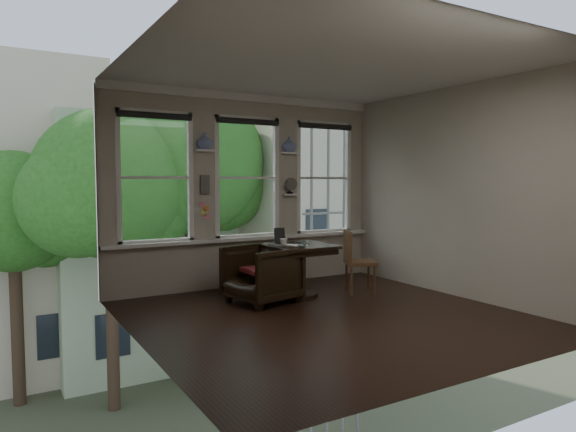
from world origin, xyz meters
TOP-DOWN VIEW (x-y plane):
  - ground at (0.00, 0.00)m, footprint 4.50×4.50m
  - ceiling at (0.00, 0.00)m, footprint 4.50×4.50m
  - wall_back at (0.00, 2.25)m, footprint 4.50×0.00m
  - wall_front at (0.00, -2.25)m, footprint 4.50×0.00m
  - wall_left at (-2.25, 0.00)m, footprint 0.00×4.50m
  - wall_right at (2.25, 0.00)m, footprint 0.00×4.50m
  - window_left at (-1.45, 2.25)m, footprint 1.10×0.12m
  - window_center at (0.00, 2.25)m, footprint 1.10×0.12m
  - window_right at (1.45, 2.25)m, footprint 1.10×0.12m
  - shelf_left at (-0.72, 2.15)m, footprint 0.26×0.16m
  - shelf_right at (0.72, 2.15)m, footprint 0.26×0.16m
  - intercom at (-0.72, 2.18)m, footprint 0.14×0.06m
  - sticky_notes at (-0.72, 2.19)m, footprint 0.16×0.01m
  - desk_fan at (0.72, 2.13)m, footprint 0.20×0.20m
  - vase_left at (-0.72, 2.15)m, footprint 0.24×0.24m
  - vase_right at (0.72, 2.15)m, footprint 0.24×0.24m
  - table at (0.26, 1.11)m, footprint 0.90×0.90m
  - armchair_left at (-0.36, 1.05)m, footprint 1.02×1.00m
  - cushion_red at (-0.36, 1.05)m, footprint 0.45×0.45m
  - side_chair_right at (1.18, 0.86)m, footprint 0.56×0.56m
  - laptop at (0.33, 1.16)m, footprint 0.34×0.25m
  - mug at (0.01, 1.09)m, footprint 0.13×0.13m
  - drinking_glass at (0.14, 0.82)m, footprint 0.14×0.14m
  - tablet at (0.13, 1.42)m, footprint 0.17×0.10m
  - papers at (0.19, 1.10)m, footprint 0.29×0.35m

SIDE VIEW (x-z plane):
  - ground at x=0.00m, z-range 0.00..0.00m
  - table at x=0.26m, z-range 0.00..0.75m
  - armchair_left at x=-0.36m, z-range 0.00..0.79m
  - cushion_red at x=-0.36m, z-range 0.42..0.48m
  - side_chair_right at x=1.18m, z-range 0.00..0.92m
  - papers at x=0.19m, z-range 0.75..0.75m
  - laptop at x=0.33m, z-range 0.75..0.77m
  - drinking_glass at x=0.14m, z-range 0.75..0.84m
  - mug at x=0.01m, z-range 0.75..0.85m
  - tablet at x=0.13m, z-range 0.75..0.97m
  - sticky_notes at x=-0.72m, z-range 1.13..1.37m
  - wall_back at x=0.00m, z-range -0.75..3.75m
  - wall_front at x=0.00m, z-range -0.75..3.75m
  - wall_left at x=-2.25m, z-range -0.75..3.75m
  - wall_right at x=2.25m, z-range -0.75..3.75m
  - desk_fan at x=0.72m, z-range 1.41..1.65m
  - intercom at x=-0.72m, z-range 1.46..1.74m
  - window_left at x=-1.45m, z-range 0.75..2.65m
  - window_center at x=0.00m, z-range 0.75..2.65m
  - window_right at x=1.45m, z-range 0.75..2.65m
  - shelf_left at x=-0.72m, z-range 2.08..2.12m
  - shelf_right at x=0.72m, z-range 2.08..2.12m
  - vase_left at x=-0.72m, z-range 2.12..2.36m
  - vase_right at x=0.72m, z-range 2.12..2.36m
  - ceiling at x=0.00m, z-range 3.00..3.00m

